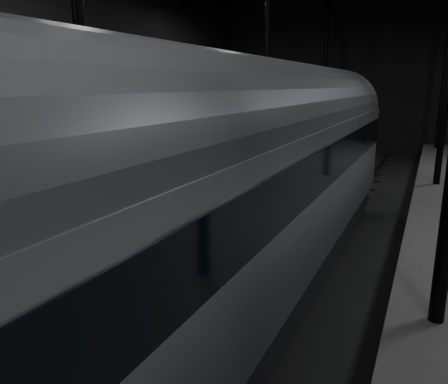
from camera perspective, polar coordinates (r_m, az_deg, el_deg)
The scene contains 6 objects.
ground at distance 13.24m, azimuth 8.68°, elevation -8.52°, with size 44.00×44.00×0.00m, color black.
platform_left at distance 16.67m, azimuth -16.76°, elevation -2.45°, with size 9.00×43.80×1.00m, color #51514E.
tactile_strip at distance 14.10m, azimuth -3.91°, elevation -2.66°, with size 0.50×43.80×0.01m, color olive.
track at distance 13.21m, azimuth 8.69°, elevation -8.25°, with size 2.40×43.00×0.24m.
train at distance 8.87m, azimuth 2.18°, elevation 1.04°, with size 3.05×20.35×5.44m.
woman at distance 16.08m, azimuth -10.46°, elevation 2.53°, with size 0.67×0.44×1.83m, color tan.
Camera 1 is at (3.40, -11.79, 4.99)m, focal length 35.00 mm.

